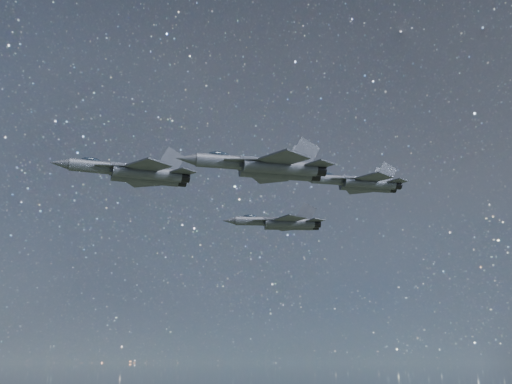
{
  "coord_description": "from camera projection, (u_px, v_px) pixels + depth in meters",
  "views": [
    {
      "loc": [
        4.69,
        -84.23,
        122.42
      ],
      "look_at": [
        1.41,
        -1.61,
        146.09
      ],
      "focal_mm": 42.0,
      "sensor_mm": 36.0,
      "label": 1
    }
  ],
  "objects": [
    {
      "name": "jet_lead",
      "position": [
        135.0,
        172.0,
        82.39
      ],
      "size": [
        19.41,
        12.9,
        4.94
      ],
      "rotation": [
        0.0,
        0.0,
        0.36
      ],
      "color": "#31343D"
    },
    {
      "name": "jet_left",
      "position": [
        281.0,
        223.0,
        102.28
      ],
      "size": [
        17.54,
        12.29,
        4.42
      ],
      "rotation": [
        0.0,
        0.0,
        0.1
      ],
      "color": "#31343D"
    },
    {
      "name": "jet_right",
      "position": [
        266.0,
        167.0,
        72.84
      ],
      "size": [
        19.17,
        13.01,
        4.82
      ],
      "rotation": [
        0.0,
        0.0,
        0.26
      ],
      "color": "#31343D"
    },
    {
      "name": "jet_slot",
      "position": [
        359.0,
        183.0,
        87.96
      ],
      "size": [
        16.35,
        11.12,
        4.11
      ],
      "rotation": [
        0.0,
        0.0,
        0.25
      ],
      "color": "#31343D"
    }
  ]
}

